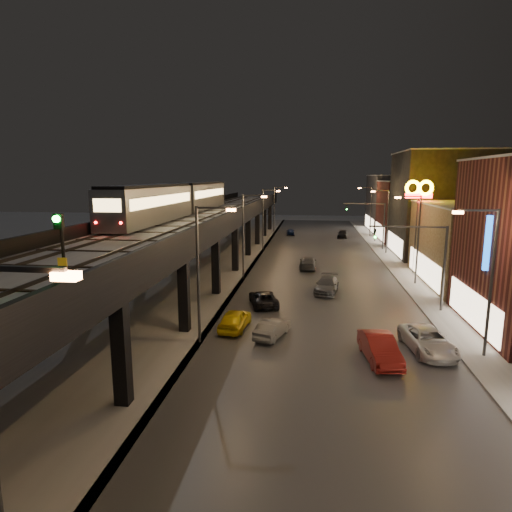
{
  "coord_description": "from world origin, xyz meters",
  "views": [
    {
      "loc": [
        6.5,
        -12.97,
        10.78
      ],
      "look_at": [
        2.39,
        17.97,
        5.0
      ],
      "focal_mm": 30.0,
      "sensor_mm": 36.0,
      "label": 1
    }
  ],
  "objects": [
    {
      "name": "streetlight_left_2",
      "position": [
        -0.43,
        31.0,
        5.24
      ],
      "size": [
        2.57,
        0.28,
        9.0
      ],
      "color": "#38383A",
      "rests_on": "ground"
    },
    {
      "name": "sign_mcdonalds",
      "position": [
        18.0,
        36.27,
        8.56
      ],
      "size": [
        3.11,
        0.63,
        10.45
      ],
      "color": "#38383A",
      "rests_on": "ground"
    },
    {
      "name": "streetlight_left_3",
      "position": [
        -0.43,
        49.0,
        5.24
      ],
      "size": [
        2.57,
        0.28,
        9.0
      ],
      "color": "#38383A",
      "rests_on": "ground"
    },
    {
      "name": "subway_train",
      "position": [
        -8.5,
        34.43,
        8.35
      ],
      "size": [
        2.91,
        35.33,
        3.48
      ],
      "color": "gray",
      "rests_on": "viaduct_trackbed"
    },
    {
      "name": "streetlight_right_3",
      "position": [
        16.73,
        49.0,
        5.24
      ],
      "size": [
        2.56,
        0.28,
        9.0
      ],
      "color": "#38383A",
      "rests_on": "ground"
    },
    {
      "name": "streetlight_left_4",
      "position": [
        -0.43,
        67.0,
        5.24
      ],
      "size": [
        2.57,
        0.28,
        9.0
      ],
      "color": "#38383A",
      "rests_on": "ground"
    },
    {
      "name": "building_f",
      "position": [
        23.99,
        76.0,
        5.58
      ],
      "size": [
        12.2,
        16.2,
        11.16
      ],
      "color": "#36363D",
      "rests_on": "ground"
    },
    {
      "name": "sign_carwash",
      "position": [
        18.5,
        16.25,
        5.88
      ],
      "size": [
        1.61,
        0.35,
        8.34
      ],
      "color": "#38383A",
      "rests_on": "ground"
    },
    {
      "name": "car_near_white",
      "position": [
        3.97,
        14.56,
        0.62
      ],
      "size": [
        2.38,
        4.01,
        1.25
      ],
      "primitive_type": "imported",
      "rotation": [
        0.0,
        0.0,
        2.84
      ],
      "color": "slate",
      "rests_on": "ground"
    },
    {
      "name": "ground",
      "position": [
        0.0,
        0.0,
        0.0
      ],
      "size": [
        220.0,
        220.0,
        0.0
      ],
      "primitive_type": "plane",
      "color": "silver"
    },
    {
      "name": "viaduct_parapet_streetside",
      "position": [
        -1.65,
        32.0,
        6.85
      ],
      "size": [
        0.3,
        100.0,
        1.1
      ],
      "primitive_type": "cube",
      "color": "black",
      "rests_on": "elevated_viaduct"
    },
    {
      "name": "streetlight_right_2",
      "position": [
        16.73,
        31.0,
        5.24
      ],
      "size": [
        2.56,
        0.28,
        9.0
      ],
      "color": "#38383A",
      "rests_on": "ground"
    },
    {
      "name": "car_mid_silver",
      "position": [
        2.53,
        21.7,
        0.62
      ],
      "size": [
        3.21,
        4.87,
        1.25
      ],
      "primitive_type": "imported",
      "rotation": [
        0.0,
        0.0,
        3.42
      ],
      "color": "black",
      "rests_on": "ground"
    },
    {
      "name": "car_onc_red",
      "position": [
        11.89,
        64.41,
        0.71
      ],
      "size": [
        2.16,
        4.36,
        1.43
      ],
      "primitive_type": "imported",
      "rotation": [
        0.0,
        0.0,
        -0.12
      ],
      "color": "black",
      "rests_on": "ground"
    },
    {
      "name": "sidewalk_right",
      "position": [
        17.5,
        35.0,
        0.07
      ],
      "size": [
        4.0,
        120.0,
        0.14
      ],
      "primitive_type": "cube",
      "color": "#9FA1A8",
      "rests_on": "ground"
    },
    {
      "name": "road_surface",
      "position": [
        7.5,
        35.0,
        0.03
      ],
      "size": [
        17.0,
        120.0,
        0.06
      ],
      "primitive_type": "cube",
      "color": "#46474D",
      "rests_on": "ground"
    },
    {
      "name": "car_far_white",
      "position": [
        2.44,
        66.75,
        0.61
      ],
      "size": [
        1.7,
        3.68,
        1.22
      ],
      "primitive_type": "imported",
      "rotation": [
        0.0,
        0.0,
        3.22
      ],
      "color": "#111E4A",
      "rests_on": "ground"
    },
    {
      "name": "viaduct_parapet_far",
      "position": [
        -10.35,
        32.0,
        6.85
      ],
      "size": [
        0.3,
        100.0,
        1.1
      ],
      "primitive_type": "cube",
      "color": "black",
      "rests_on": "elevated_viaduct"
    },
    {
      "name": "building_d",
      "position": [
        23.99,
        48.0,
        7.08
      ],
      "size": [
        12.2,
        13.2,
        14.16
      ],
      "color": "black",
      "rests_on": "ground"
    },
    {
      "name": "traffic_light_rig_b",
      "position": [
        15.84,
        52.0,
        4.5
      ],
      "size": [
        6.1,
        0.34,
        7.0
      ],
      "color": "#38383A",
      "rests_on": "ground"
    },
    {
      "name": "car_taxi",
      "position": [
        1.17,
        15.75,
        0.72
      ],
      "size": [
        2.03,
        4.34,
        1.44
      ],
      "primitive_type": "imported",
      "rotation": [
        0.0,
        0.0,
        3.06
      ],
      "color": "yellow",
      "rests_on": "ground"
    },
    {
      "name": "streetlight_left_1",
      "position": [
        -0.43,
        13.0,
        5.24
      ],
      "size": [
        2.57,
        0.28,
        9.0
      ],
      "color": "#38383A",
      "rests_on": "ground"
    },
    {
      "name": "car_onc_silver",
      "position": [
        10.61,
        11.59,
        0.77
      ],
      "size": [
        2.24,
        4.86,
        1.54
      ],
      "primitive_type": "imported",
      "rotation": [
        0.0,
        0.0,
        0.13
      ],
      "color": "maroon",
      "rests_on": "ground"
    },
    {
      "name": "rail_signal",
      "position": [
        -2.1,
        0.59,
        8.7
      ],
      "size": [
        0.34,
        0.42,
        2.94
      ],
      "color": "black",
      "rests_on": "viaduct_trackbed"
    },
    {
      "name": "under_viaduct_pavement",
      "position": [
        -6.0,
        35.0,
        0.03
      ],
      "size": [
        11.0,
        120.0,
        0.06
      ],
      "primitive_type": "cube",
      "color": "#9FA1A8",
      "rests_on": "ground"
    },
    {
      "name": "streetlight_left_0",
      "position": [
        -0.43,
        -5.0,
        5.24
      ],
      "size": [
        2.57,
        0.28,
        9.0
      ],
      "color": "#38383A",
      "rests_on": "ground"
    },
    {
      "name": "building_e",
      "position": [
        23.99,
        62.0,
        5.08
      ],
      "size": [
        12.2,
        12.2,
        10.16
      ],
      "color": "brown",
      "rests_on": "ground"
    },
    {
      "name": "car_onc_white",
      "position": [
        7.96,
        26.69,
        0.69
      ],
      "size": [
        2.65,
        5.03,
        1.39
      ],
      "primitive_type": "imported",
      "rotation": [
        0.0,
        0.0,
        -0.15
      ],
      "color": "slate",
      "rests_on": "ground"
    },
    {
      "name": "viaduct_trackbed",
      "position": [
        -6.01,
        31.97,
        6.39
      ],
      "size": [
        8.4,
        100.0,
        0.32
      ],
      "color": "#B2B7C1",
      "rests_on": "elevated_viaduct"
    },
    {
      "name": "car_onc_dark",
      "position": [
        13.79,
        13.34,
        0.71
      ],
      "size": [
        3.07,
        5.41,
        1.43
      ],
      "primitive_type": "imported",
      "rotation": [
        0.0,
        0.0,
        0.14
      ],
      "color": "silver",
      "rests_on": "ground"
    },
    {
      "name": "streetlight_right_1",
      "position": [
        16.73,
        13.0,
        5.24
      ],
      "size": [
        2.56,
        0.28,
        9.0
      ],
      "color": "#38383A",
      "rests_on": "ground"
    },
    {
      "name": "elevated_viaduct",
      "position": [
        -6.0,
        31.84,
        5.62
      ],
      "size": [
        9.0,
        100.0,
        6.3
      ],
      "color": "black",
      "rests_on": "ground"
    },
    {
      "name": "traffic_light_rig_a",
      "position": [
        15.84,
        22.0,
        4.5
      ],
      "size": [
        6.1,
        0.34,
        7.0
      ],
      "color": "#38383A",
      "rests_on": "ground"
    },
    {
      "name": "streetlight_right_4",
      "position": [
        16.73,
        67.0,
        5.24
      ],
      "size": [
        2.56,
        0.28,
        9.0
      ],
      "color": "#38383A",
      "rests_on": "ground"
    },
    {
      "name": "car_mid_dark",
      "position": [
        6.08,
        37.05,
        0.69
      ],
      "size": [
        1.98,
        4.8,
        1.39
      ],
      "primitive_type": "imported",
      "rotation": [
        0.0,
        0.0,
        3.13
      ],
      "color": "#4A4C4E",
      "rests_on": "ground"
    },
    {
      "name": "building_c",
      "position": [
        23.99,
        32.0,
        4.08
      ],
      "size": [
        12.2,
        15.2,
        8.16
      ],
      "color": "#79694C",
      "rests_on": "ground"
    }
  ]
}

